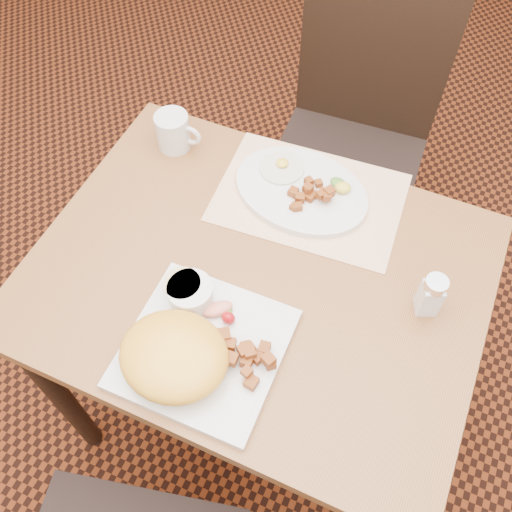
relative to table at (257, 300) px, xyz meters
The scene contains 15 objects.
ground 0.64m from the table, ahead, with size 8.00×8.00×0.00m, color black.
table is the anchor object (origin of this frame).
chair_far 0.70m from the table, 89.31° to the left, with size 0.45×0.46×0.97m.
placemat 0.25m from the table, 83.10° to the left, with size 0.40×0.28×0.00m, color white.
plate_square 0.23m from the table, 95.95° to the right, with size 0.28×0.28×0.02m, color silver.
plate_oval 0.26m from the table, 88.66° to the left, with size 0.30×0.23×0.02m, color silver, non-canonical shape.
hollandaise_mound 0.29m from the table, 102.09° to the right, with size 0.20×0.18×0.07m.
ramekin 0.21m from the table, 126.87° to the right, with size 0.10×0.09×0.05m.
garnish_sq 0.18m from the table, 99.93° to the right, with size 0.07×0.06×0.03m.
fried_egg 0.30m from the table, 101.92° to the left, with size 0.10×0.10×0.02m.
garnish_ov 0.31m from the table, 72.15° to the left, with size 0.06×0.05×0.02m.
salt_shaker 0.37m from the table, ahead, with size 0.06×0.06×0.10m.
coffee_mug 0.43m from the table, 142.07° to the left, with size 0.11×0.08×0.09m.
home_fries_sq 0.24m from the table, 71.58° to the right, with size 0.12×0.09×0.04m.
home_fries_ov 0.26m from the table, 80.86° to the left, with size 0.10×0.10×0.03m.
Camera 1 is at (0.24, -0.55, 1.72)m, focal length 40.00 mm.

